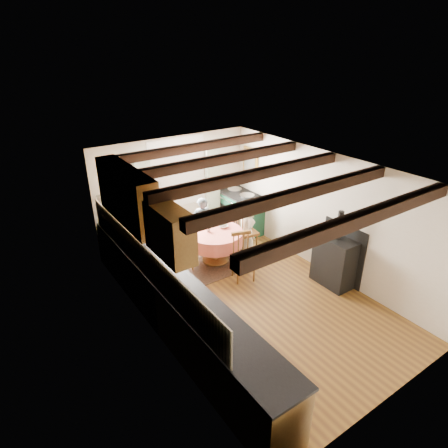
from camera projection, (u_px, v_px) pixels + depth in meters
floor at (249, 297)px, 6.97m from camera, size 3.60×5.50×0.00m
ceiling at (253, 169)px, 5.93m from camera, size 3.60×5.50×0.00m
wall_back at (174, 191)px, 8.50m from camera, size 3.60×0.00×2.40m
wall_front at (399, 330)px, 4.40m from camera, size 3.60×0.00×2.40m
wall_left at (152, 271)px, 5.53m from camera, size 0.00×5.50×2.40m
wall_right at (325, 214)px, 7.37m from camera, size 0.00×5.50×2.40m
beam_a at (360, 219)px, 4.48m from camera, size 3.60×0.16×0.16m
beam_b at (299, 194)px, 5.23m from camera, size 3.60×0.16×0.16m
beam_c at (253, 175)px, 5.97m from camera, size 3.60×0.16×0.16m
beam_d at (218, 160)px, 6.72m from camera, size 3.60×0.16×0.16m
beam_e at (189, 148)px, 7.46m from camera, size 3.60×0.16×0.16m
splash_left at (145, 262)px, 5.77m from camera, size 0.02×4.50×0.55m
splash_back at (132, 201)px, 7.97m from camera, size 1.40×0.02×0.55m
base_cabinet_left at (174, 306)px, 6.01m from camera, size 0.60×5.30×0.88m
base_cabinet_back at (138, 239)px, 8.07m from camera, size 1.30×0.60×0.88m
worktop_left at (173, 281)px, 5.82m from camera, size 0.64×5.30×0.04m
worktop_back at (137, 219)px, 7.85m from camera, size 1.30×0.64×0.04m
wall_cabinet_glass at (127, 195)px, 6.19m from camera, size 0.34×1.80×0.90m
wall_cabinet_solid at (170, 232)px, 5.09m from camera, size 0.34×0.90×0.70m
window_frame at (178, 173)px, 8.37m from camera, size 1.34×0.03×1.54m
window_pane at (177, 173)px, 8.37m from camera, size 1.20×0.01×1.40m
curtain_left at (145, 204)px, 8.08m from camera, size 0.35×0.10×2.10m
curtain_right at (213, 188)px, 8.95m from camera, size 0.35×0.10×2.10m
curtain_rod at (178, 146)px, 8.05m from camera, size 2.00×0.03×0.03m
wall_picture at (251, 161)px, 8.85m from camera, size 0.04×0.50×0.60m
wall_plate at (214, 161)px, 8.80m from camera, size 0.30×0.02×0.30m
rug at (215, 261)px, 8.11m from camera, size 1.69×1.32×0.01m
dining_table at (215, 246)px, 7.96m from camera, size 1.15×1.15×0.69m
chair_near at (243, 257)px, 7.31m from camera, size 0.51×0.53×0.95m
chair_left at (180, 249)px, 7.54m from camera, size 0.55×0.53×0.99m
chair_right at (246, 230)px, 8.26m from camera, size 0.52×0.51×1.03m
aga_range at (240, 212)px, 9.18m from camera, size 0.69×1.07×0.99m
cast_iron_stove at (336, 249)px, 7.05m from camera, size 0.45×0.75×1.49m
child_far at (202, 224)px, 8.31m from camera, size 0.51×0.41×1.23m
child_right at (247, 227)px, 8.34m from camera, size 0.49×0.62×1.11m
bowl_a at (223, 226)px, 7.98m from camera, size 0.24×0.24×0.05m
bowl_b at (223, 223)px, 8.09m from camera, size 0.28×0.28×0.07m
cup at (208, 229)px, 7.79m from camera, size 0.11×0.11×0.09m
canister_tall at (126, 215)px, 7.70m from camera, size 0.14×0.14×0.24m
canister_wide at (137, 213)px, 7.82m from camera, size 0.20×0.20×0.22m
canister_slim at (153, 210)px, 7.88m from camera, size 0.10×0.10×0.28m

